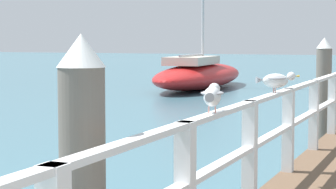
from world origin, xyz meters
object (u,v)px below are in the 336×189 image
seagull_background (276,80)px  boat_4 (199,75)px  seagull_foreground (212,95)px  dock_piling_far (324,90)px

seagull_background → boat_4: bearing=167.4°
seagull_foreground → boat_4: size_ratio=0.05×
dock_piling_far → seagull_background: (0.39, -5.37, 0.50)m
seagull_foreground → seagull_background: same height
seagull_background → boat_4: (-6.97, 16.70, -0.94)m
dock_piling_far → seagull_background: 5.41m
dock_piling_far → boat_4: 13.11m
seagull_background → boat_4: size_ratio=0.04×
seagull_foreground → dock_piling_far: bearing=79.3°
seagull_foreground → boat_4: (-6.96, 18.72, -0.94)m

